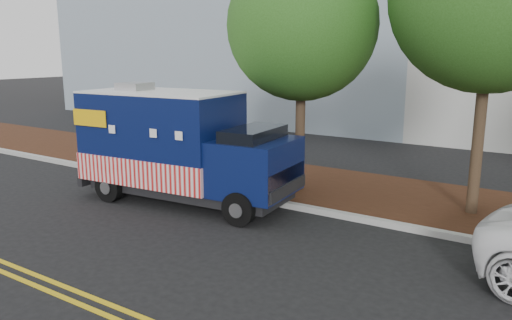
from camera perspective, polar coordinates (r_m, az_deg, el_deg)
The scene contains 8 objects.
ground at distance 12.96m, azimuth -8.48°, elevation -5.28°, with size 120.00×120.00×0.00m, color black.
curb at distance 13.96m, azimuth -4.68°, elevation -3.57°, with size 120.00×0.18×0.15m, color #9E9E99.
mulch_strip at distance 15.61m, azimuth 0.04°, elevation -1.80°, with size 120.00×4.00×0.15m, color black.
centerline_near at distance 10.29m, azimuth -25.42°, elevation -11.13°, with size 120.00×0.10×0.01m, color gold.
centerline_far at distance 10.18m, azimuth -26.64°, elevation -11.51°, with size 120.00×0.10×0.01m, color gold.
tree_b at distance 13.48m, azimuth 5.29°, elevation 15.09°, with size 3.95×3.95×6.54m.
sign_post at distance 15.92m, azimuth -13.51°, elevation 2.26°, with size 0.06×0.06×2.40m, color #473828.
food_truck at distance 13.19m, azimuth -8.93°, elevation 1.26°, with size 5.99×2.66×3.07m.
Camera 1 is at (8.26, -9.18, 3.90)m, focal length 35.00 mm.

